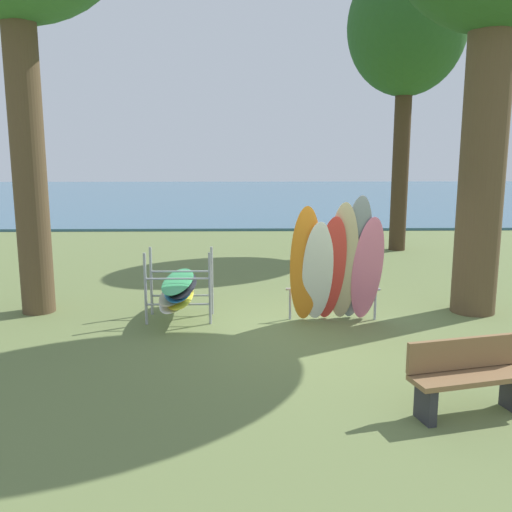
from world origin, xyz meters
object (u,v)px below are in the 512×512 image
object	(u,v)px
tree_mid_behind	(407,30)
leaning_board_pile	(337,267)
park_bench	(468,375)
board_storage_rack	(179,289)

from	to	relation	value
tree_mid_behind	leaning_board_pile	xyz separation A→B (m)	(-3.11, -7.52, -5.37)
tree_mid_behind	park_bench	bearing A→B (deg)	-101.30
leaning_board_pile	tree_mid_behind	bearing A→B (deg)	67.51
tree_mid_behind	board_storage_rack	xyz separation A→B (m)	(-5.83, -7.14, -5.83)
board_storage_rack	park_bench	world-z (taller)	board_storage_rack
leaning_board_pile	board_storage_rack	bearing A→B (deg)	172.03
board_storage_rack	park_bench	xyz separation A→B (m)	(3.66, -3.74, -0.10)
tree_mid_behind	park_bench	distance (m)	12.58
park_bench	tree_mid_behind	bearing A→B (deg)	78.70
leaning_board_pile	park_bench	distance (m)	3.53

